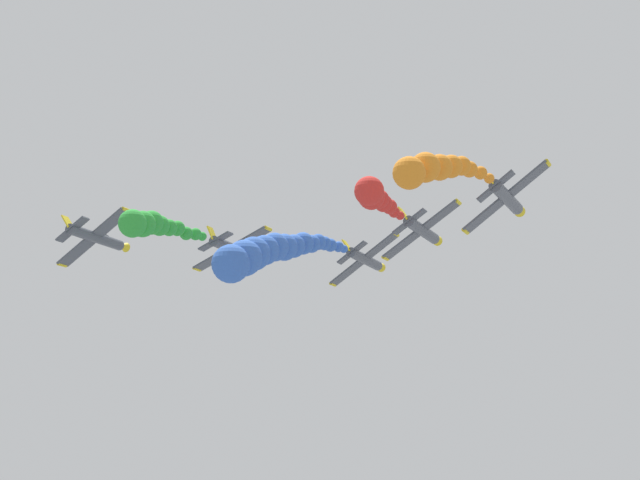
% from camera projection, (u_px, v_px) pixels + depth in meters
% --- Properties ---
extents(airplane_lead, '(8.10, 10.35, 5.69)m').
position_uv_depth(airplane_lead, '(365.00, 259.00, 115.83)').
color(airplane_lead, '#474C56').
extents(smoke_trail_lead, '(5.00, 23.10, 7.27)m').
position_uv_depth(smoke_trail_lead, '(265.00, 253.00, 95.25)').
color(smoke_trail_lead, blue).
extents(airplane_left_inner, '(8.87, 10.35, 4.24)m').
position_uv_depth(airplane_left_inner, '(234.00, 249.00, 109.93)').
color(airplane_left_inner, '#474C56').
extents(smoke_trail_left_inner, '(2.59, 15.36, 3.34)m').
position_uv_depth(smoke_trail_left_inner, '(152.00, 225.00, 94.19)').
color(smoke_trail_left_inner, green).
extents(airplane_right_inner, '(8.15, 10.35, 5.60)m').
position_uv_depth(airplane_right_inner, '(422.00, 230.00, 102.88)').
color(airplane_right_inner, '#474C56').
extents(smoke_trail_right_inner, '(4.12, 17.31, 3.33)m').
position_uv_depth(smoke_trail_right_inner, '(375.00, 197.00, 84.72)').
color(smoke_trail_right_inner, red).
extents(airplane_left_outer, '(8.10, 10.35, 5.69)m').
position_uv_depth(airplane_left_outer, '(97.00, 238.00, 106.47)').
color(airplane_left_outer, '#474C56').
extents(airplane_right_outer, '(7.94, 10.35, 5.92)m').
position_uv_depth(airplane_right_outer, '(507.00, 198.00, 89.94)').
color(airplane_right_outer, '#474C56').
extents(smoke_trail_right_outer, '(3.51, 17.11, 4.93)m').
position_uv_depth(smoke_trail_right_outer, '(435.00, 169.00, 72.80)').
color(smoke_trail_right_outer, orange).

